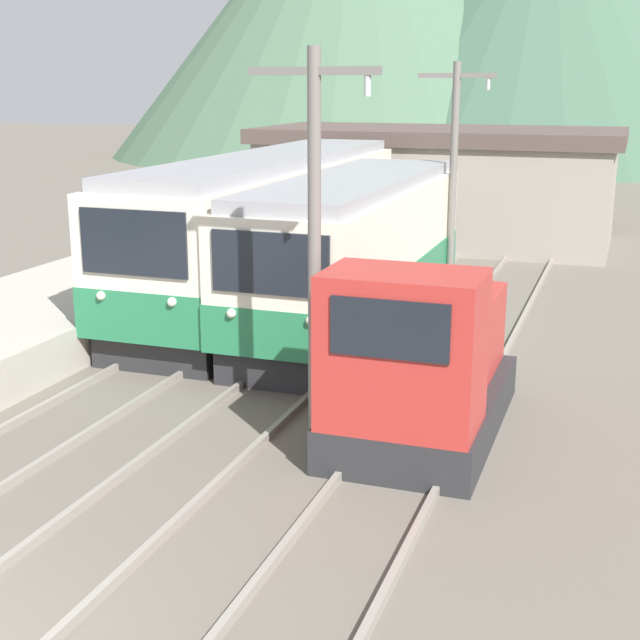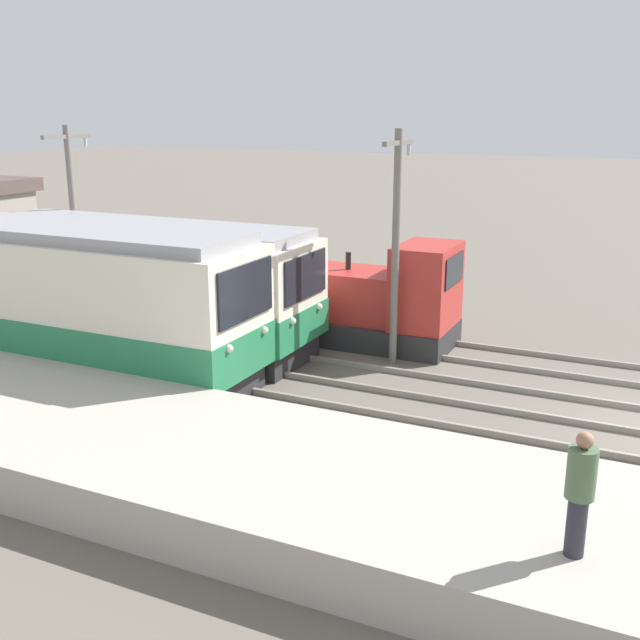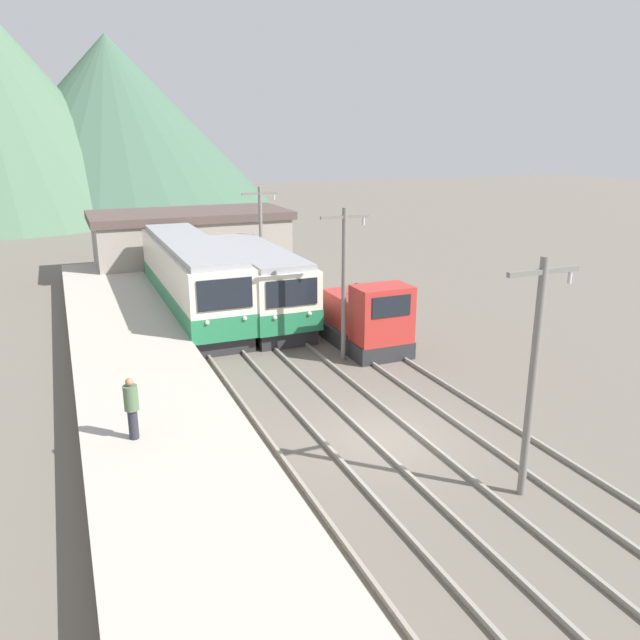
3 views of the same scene
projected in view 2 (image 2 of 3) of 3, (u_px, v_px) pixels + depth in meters
The scene contains 6 objects.
commuter_train_left at pixel (23, 301), 19.41m from camera, with size 2.84×13.59×3.82m.
commuter_train_center at pixel (147, 289), 21.14m from camera, with size 2.84×10.15×3.54m.
shunting_locomotive at pixel (381, 303), 21.44m from camera, with size 2.40×4.76×3.00m.
catenary_mast_mid at pixel (396, 238), 19.18m from camera, with size 2.00×0.20×6.11m.
catenary_mast_far at pixel (74, 215), 23.59m from camera, with size 2.00×0.20×6.11m.
person_on_platform at pixel (580, 489), 9.56m from camera, with size 0.38×0.38×1.74m.
Camera 2 is at (-16.34, 0.43, 6.51)m, focal length 42.00 mm.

